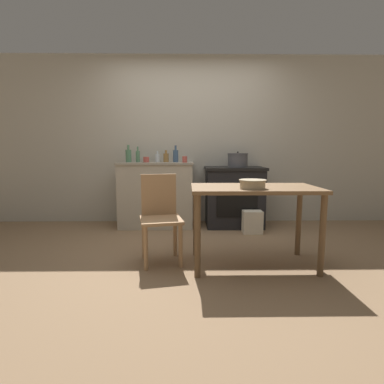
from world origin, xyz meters
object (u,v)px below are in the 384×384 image
object	(u,v)px
flour_sack	(252,222)
cup_mid_right	(146,160)
bottle_center	(128,155)
bottle_far_left	(166,157)
bottle_left	(176,156)
stove	(234,196)
bottle_center_left	(138,156)
chair	(160,215)
mixing_bowl_large	(253,183)
bottle_mid_left	(158,158)
stock_pot	(238,160)
work_table	(254,199)
cup_center_right	(185,159)

from	to	relation	value
flour_sack	cup_mid_right	xyz separation A→B (m)	(-1.48, 0.41, 0.84)
flour_sack	bottle_center	xyz separation A→B (m)	(-1.75, 0.48, 0.89)
bottle_far_left	cup_mid_right	distance (m)	0.30
bottle_left	bottle_center	bearing A→B (deg)	179.59
flour_sack	stove	bearing A→B (deg)	114.30
flour_sack	bottle_center_left	xyz separation A→B (m)	(-1.62, 0.47, 0.89)
bottle_far_left	bottle_center_left	xyz separation A→B (m)	(-0.41, -0.03, 0.02)
stove	bottle_left	bearing A→B (deg)	176.65
stove	bottle_center	bearing A→B (deg)	177.95
chair	mixing_bowl_large	xyz separation A→B (m)	(0.87, -0.28, 0.35)
chair	bottle_far_left	bearing A→B (deg)	80.21
mixing_bowl_large	bottle_mid_left	size ratio (longest dim) A/B	1.51
chair	stock_pot	bearing A→B (deg)	43.25
stove	mixing_bowl_large	distance (m)	1.76
stock_pot	stove	bearing A→B (deg)	169.61
stock_pot	work_table	bearing A→B (deg)	-93.52
stock_pot	bottle_center_left	distance (m)	1.47
work_table	bottle_center	size ratio (longest dim) A/B	4.79
flour_sack	bottle_mid_left	size ratio (longest dim) A/B	1.88
mixing_bowl_large	bottle_mid_left	bearing A→B (deg)	119.11
flour_sack	bottle_center	size ratio (longest dim) A/B	1.23
stock_pot	bottle_mid_left	distance (m)	1.20
bottle_center_left	stove	bearing A→B (deg)	-1.92
work_table	mixing_bowl_large	xyz separation A→B (m)	(-0.05, -0.14, 0.16)
stove	cup_center_right	distance (m)	0.93
stove	work_table	distance (m)	1.59
cup_center_right	cup_mid_right	world-z (taller)	cup_center_right
bottle_center	bottle_center_left	bearing A→B (deg)	-3.30
stock_pot	bottle_left	size ratio (longest dim) A/B	1.23
bottle_left	flour_sack	bearing A→B (deg)	-24.13
stock_pot	bottle_left	bearing A→B (deg)	176.31
bottle_mid_left	bottle_center_left	world-z (taller)	bottle_center_left
bottle_center_left	bottle_center	xyz separation A→B (m)	(-0.14, 0.01, 0.01)
bottle_center_left	mixing_bowl_large	bearing A→B (deg)	-53.04
bottle_center_left	cup_mid_right	world-z (taller)	bottle_center_left
stove	bottle_center_left	size ratio (longest dim) A/B	3.87
flour_sack	bottle_mid_left	distance (m)	1.70
work_table	flour_sack	size ratio (longest dim) A/B	3.90
chair	cup_center_right	distance (m)	1.44
flour_sack	cup_center_right	distance (m)	1.29
mixing_bowl_large	cup_mid_right	world-z (taller)	cup_mid_right
mixing_bowl_large	bottle_center_left	size ratio (longest dim) A/B	1.08
bottle_far_left	bottle_center_left	size ratio (longest dim) A/B	0.77
flour_sack	mixing_bowl_large	distance (m)	1.48
chair	bottle_center_left	world-z (taller)	bottle_center_left
stock_pot	mixing_bowl_large	world-z (taller)	stock_pot
bottle_mid_left	bottle_center_left	bearing A→B (deg)	-157.02
stock_pot	bottle_mid_left	bearing A→B (deg)	171.69
bottle_far_left	bottle_center_left	distance (m)	0.41
cup_mid_right	stove	bearing A→B (deg)	0.80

